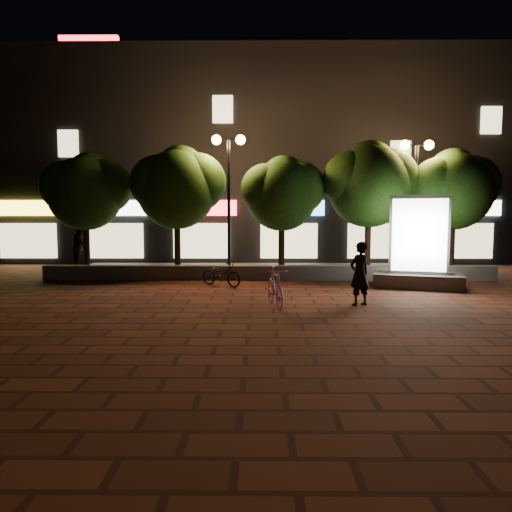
{
  "coord_description": "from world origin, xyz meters",
  "views": [
    {
      "loc": [
        -0.32,
        -12.65,
        2.33
      ],
      "look_at": [
        -0.44,
        1.5,
        1.07
      ],
      "focal_mm": 33.11,
      "sensor_mm": 36.0,
      "label": 1
    }
  ],
  "objects_px": {
    "scooter_parked": "(221,274)",
    "pedestrian": "(81,246)",
    "scooter_pink": "(275,287)",
    "rider": "(360,274)",
    "tree_mid": "(283,191)",
    "tree_far_left": "(87,189)",
    "tree_left": "(178,185)",
    "street_lamp_right": "(416,172)",
    "street_lamp_left": "(229,168)",
    "ad_kiosk": "(418,251)",
    "tree_right": "(370,181)",
    "tree_far_right": "(454,186)"
  },
  "relations": [
    {
      "from": "scooter_parked",
      "to": "pedestrian",
      "type": "xyz_separation_m",
      "value": [
        -5.93,
        3.68,
        0.64
      ]
    },
    {
      "from": "scooter_pink",
      "to": "rider",
      "type": "bearing_deg",
      "value": -5.71
    },
    {
      "from": "scooter_pink",
      "to": "pedestrian",
      "type": "relative_size",
      "value": 0.88
    },
    {
      "from": "rider",
      "to": "tree_left",
      "type": "bearing_deg",
      "value": -77.41
    },
    {
      "from": "ad_kiosk",
      "to": "tree_right",
      "type": "bearing_deg",
      "value": 104.3
    },
    {
      "from": "tree_far_left",
      "to": "scooter_pink",
      "type": "height_order",
      "value": "tree_far_left"
    },
    {
      "from": "tree_left",
      "to": "street_lamp_left",
      "type": "bearing_deg",
      "value": -7.7
    },
    {
      "from": "tree_far_right",
      "to": "scooter_pink",
      "type": "distance_m",
      "value": 9.89
    },
    {
      "from": "tree_left",
      "to": "street_lamp_right",
      "type": "relative_size",
      "value": 0.98
    },
    {
      "from": "tree_far_left",
      "to": "street_lamp_right",
      "type": "xyz_separation_m",
      "value": [
        12.45,
        -0.26,
        0.6
      ]
    },
    {
      "from": "tree_far_left",
      "to": "tree_left",
      "type": "relative_size",
      "value": 0.95
    },
    {
      "from": "tree_far_right",
      "to": "pedestrian",
      "type": "bearing_deg",
      "value": 177.35
    },
    {
      "from": "tree_left",
      "to": "pedestrian",
      "type": "relative_size",
      "value": 2.54
    },
    {
      "from": "tree_left",
      "to": "street_lamp_left",
      "type": "height_order",
      "value": "street_lamp_left"
    },
    {
      "from": "ad_kiosk",
      "to": "rider",
      "type": "bearing_deg",
      "value": -129.76
    },
    {
      "from": "tree_right",
      "to": "scooter_parked",
      "type": "distance_m",
      "value": 6.97
    },
    {
      "from": "tree_mid",
      "to": "pedestrian",
      "type": "xyz_separation_m",
      "value": [
        -8.05,
        0.67,
        -2.17
      ]
    },
    {
      "from": "tree_mid",
      "to": "street_lamp_left",
      "type": "bearing_deg",
      "value": -172.69
    },
    {
      "from": "tree_left",
      "to": "tree_mid",
      "type": "distance_m",
      "value": 4.0
    },
    {
      "from": "street_lamp_left",
      "to": "ad_kiosk",
      "type": "bearing_deg",
      "value": -25.65
    },
    {
      "from": "tree_mid",
      "to": "scooter_pink",
      "type": "relative_size",
      "value": 2.66
    },
    {
      "from": "street_lamp_right",
      "to": "scooter_pink",
      "type": "distance_m",
      "value": 8.86
    },
    {
      "from": "rider",
      "to": "tree_mid",
      "type": "bearing_deg",
      "value": -104.8
    },
    {
      "from": "tree_mid",
      "to": "scooter_parked",
      "type": "distance_m",
      "value": 4.63
    },
    {
      "from": "street_lamp_left",
      "to": "scooter_pink",
      "type": "distance_m",
      "value": 7.22
    },
    {
      "from": "ad_kiosk",
      "to": "tree_mid",
      "type": "bearing_deg",
      "value": 141.96
    },
    {
      "from": "tree_left",
      "to": "pedestrian",
      "type": "distance_m",
      "value": 4.76
    },
    {
      "from": "tree_mid",
      "to": "pedestrian",
      "type": "bearing_deg",
      "value": 175.21
    },
    {
      "from": "ad_kiosk",
      "to": "pedestrian",
      "type": "relative_size",
      "value": 1.53
    },
    {
      "from": "pedestrian",
      "to": "street_lamp_left",
      "type": "bearing_deg",
      "value": -110.4
    },
    {
      "from": "tree_right",
      "to": "street_lamp_left",
      "type": "xyz_separation_m",
      "value": [
        -5.36,
        -0.26,
        0.46
      ]
    },
    {
      "from": "tree_left",
      "to": "scooter_pink",
      "type": "xyz_separation_m",
      "value": [
        3.5,
        -6.38,
        -2.94
      ]
    },
    {
      "from": "street_lamp_left",
      "to": "rider",
      "type": "distance_m",
      "value": 7.7
    },
    {
      "from": "rider",
      "to": "pedestrian",
      "type": "relative_size",
      "value": 0.85
    },
    {
      "from": "tree_far_left",
      "to": "street_lamp_left",
      "type": "relative_size",
      "value": 0.89
    },
    {
      "from": "tree_left",
      "to": "street_lamp_left",
      "type": "relative_size",
      "value": 0.94
    },
    {
      "from": "scooter_pink",
      "to": "scooter_parked",
      "type": "bearing_deg",
      "value": 105.44
    },
    {
      "from": "street_lamp_left",
      "to": "scooter_pink",
      "type": "height_order",
      "value": "street_lamp_left"
    },
    {
      "from": "tree_mid",
      "to": "tree_far_right",
      "type": "bearing_deg",
      "value": 0.0
    },
    {
      "from": "tree_mid",
      "to": "tree_far_right",
      "type": "distance_m",
      "value": 6.5
    },
    {
      "from": "rider",
      "to": "scooter_parked",
      "type": "bearing_deg",
      "value": -69.97
    },
    {
      "from": "tree_right",
      "to": "rider",
      "type": "relative_size",
      "value": 3.1
    },
    {
      "from": "tree_far_left",
      "to": "pedestrian",
      "type": "relative_size",
      "value": 2.4
    },
    {
      "from": "street_lamp_right",
      "to": "tree_far_right",
      "type": "bearing_deg",
      "value": 9.61
    },
    {
      "from": "pedestrian",
      "to": "street_lamp_right",
      "type": "bearing_deg",
      "value": -105.65
    },
    {
      "from": "scooter_pink",
      "to": "pedestrian",
      "type": "height_order",
      "value": "pedestrian"
    },
    {
      "from": "tree_far_right",
      "to": "street_lamp_right",
      "type": "distance_m",
      "value": 1.66
    },
    {
      "from": "street_lamp_right",
      "to": "tree_mid",
      "type": "bearing_deg",
      "value": 176.96
    },
    {
      "from": "tree_mid",
      "to": "scooter_parked",
      "type": "relative_size",
      "value": 2.96
    },
    {
      "from": "tree_right",
      "to": "street_lamp_right",
      "type": "height_order",
      "value": "tree_right"
    }
  ]
}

